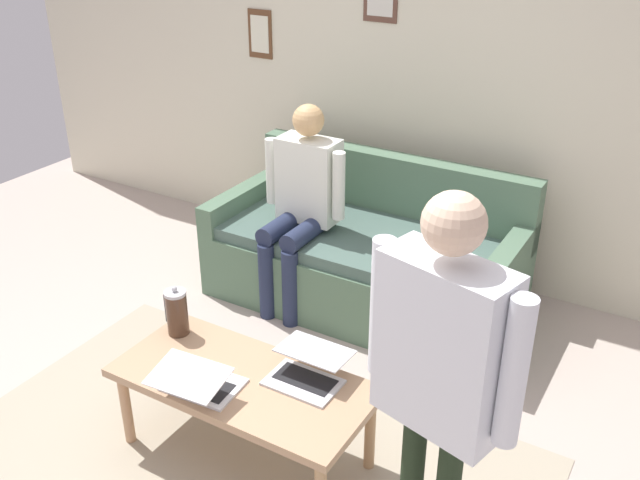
# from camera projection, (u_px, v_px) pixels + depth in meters

# --- Properties ---
(ground_plane) EXTENTS (7.68, 7.68, 0.00)m
(ground_plane) POSITION_uv_depth(u_px,v_px,m) (237.00, 445.00, 3.42)
(ground_plane) COLOR #B5A59A
(area_rug) EXTENTS (2.71, 1.69, 0.01)m
(area_rug) POSITION_uv_depth(u_px,v_px,m) (235.00, 465.00, 3.29)
(area_rug) COLOR tan
(area_rug) RESTS_ON ground_plane
(back_wall) EXTENTS (7.04, 0.11, 2.70)m
(back_wall) POSITION_uv_depth(u_px,v_px,m) (434.00, 73.00, 4.50)
(back_wall) COLOR beige
(back_wall) RESTS_ON ground_plane
(couch) EXTENTS (1.91, 0.92, 0.88)m
(couch) POSITION_uv_depth(u_px,v_px,m) (367.00, 257.00, 4.50)
(couch) COLOR #516F57
(couch) RESTS_ON ground_plane
(coffee_table) EXTENTS (1.19, 0.56, 0.44)m
(coffee_table) POSITION_uv_depth(u_px,v_px,m) (243.00, 387.00, 3.19)
(coffee_table) COLOR tan
(coffee_table) RESTS_ON ground_plane
(laptop_left) EXTENTS (0.35, 0.35, 0.14)m
(laptop_left) POSITION_uv_depth(u_px,v_px,m) (198.00, 382.00, 3.07)
(laptop_left) COLOR silver
(laptop_left) RESTS_ON coffee_table
(laptop_center) EXTENTS (0.33, 0.31, 0.12)m
(laptop_center) POSITION_uv_depth(u_px,v_px,m) (307.00, 371.00, 3.14)
(laptop_center) COLOR silver
(laptop_center) RESTS_ON coffee_table
(french_press) EXTENTS (0.13, 0.11, 0.26)m
(french_press) POSITION_uv_depth(u_px,v_px,m) (177.00, 312.00, 3.44)
(french_press) COLOR #4C3323
(french_press) RESTS_ON coffee_table
(person_standing) EXTENTS (0.58, 0.28, 1.66)m
(person_standing) POSITION_uv_depth(u_px,v_px,m) (441.00, 366.00, 2.24)
(person_standing) COLOR black
(person_standing) RESTS_ON ground_plane
(person_seated) EXTENTS (0.55, 0.51, 1.28)m
(person_seated) POSITION_uv_depth(u_px,v_px,m) (302.00, 197.00, 4.29)
(person_seated) COLOR #222A44
(person_seated) RESTS_ON ground_plane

